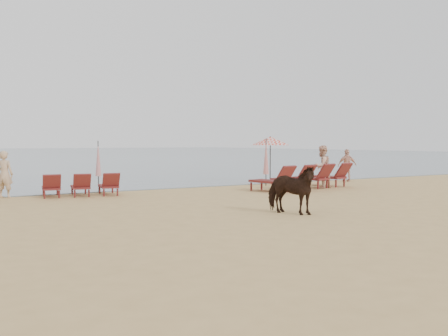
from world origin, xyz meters
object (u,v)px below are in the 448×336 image
Objects in this scene: umbrella_closed_left at (98,159)px; beachgoer_right_b at (347,165)px; umbrella_closed_right at (266,157)px; cow at (290,190)px; beachgoer_left at (4,174)px; beachgoer_right_a at (322,167)px; lounger_cluster_right at (305,177)px; umbrella_open_right at (270,141)px; lounger_cluster_left at (81,185)px.

beachgoer_right_b is at bearing -14.98° from umbrella_closed_left.
umbrella_closed_right is 1.33× the size of cow.
umbrella_closed_left is at bearing -115.44° from beachgoer_left.
beachgoer_right_a is 1.13× the size of beachgoer_right_b.
lounger_cluster_right is at bearing 24.88° from cow.
beachgoer_right_a is (0.15, -3.51, -1.09)m from umbrella_open_right.
cow is (-5.69, -8.85, -1.33)m from umbrella_open_right.
umbrella_closed_left reaches higher than lounger_cluster_right.
umbrella_closed_left is (1.54, 3.10, 0.83)m from lounger_cluster_left.
beachgoer_left is at bearing 104.51° from cow.
umbrella_closed_left is 1.22× the size of beachgoer_left.
umbrella_closed_right reaches higher than lounger_cluster_right.
cow is 0.87× the size of beachgoer_right_a.
umbrella_closed_right is at bearing 21.75° from beachgoer_right_b.
umbrella_closed_left is 1.25× the size of beachgoer_right_b.
beachgoer_right_a is at bearing -32.08° from umbrella_closed_left.
umbrella_open_right is at bearing 48.55° from umbrella_closed_right.
lounger_cluster_left is 3.57m from umbrella_closed_left.
umbrella_closed_left is 0.96× the size of umbrella_closed_right.
cow is (3.73, -7.27, 0.27)m from lounger_cluster_left.
umbrella_closed_right reaches higher than lounger_cluster_left.
beachgoer_left is (-11.09, 2.70, 0.33)m from lounger_cluster_right.
lounger_cluster_right is 2.14× the size of umbrella_open_right.
lounger_cluster_right is 3.82m from umbrella_open_right.
beachgoer_right_a is (8.02, -5.03, -0.33)m from umbrella_closed_left.
lounger_cluster_right is (8.69, -1.86, 0.10)m from lounger_cluster_left.
cow is at bearing 161.78° from beachgoer_left.
lounger_cluster_right is 0.97m from beachgoer_right_a.
umbrella_closed_left reaches higher than beachgoer_left.
beachgoer_left is at bearing -21.09° from beachgoer_right_a.
lounger_cluster_left is at bearing -19.48° from beachgoer_right_a.
beachgoer_right_b is (11.39, -3.05, -0.43)m from umbrella_closed_left.
lounger_cluster_right is 4.66m from beachgoer_right_b.
umbrella_closed_right is 2.56m from beachgoer_right_a.
lounger_cluster_left is at bearing 94.55° from cow.
beachgoer_left is 12.28m from beachgoer_right_a.
umbrella_open_right reaches higher than cow.
umbrella_open_right reaches higher than beachgoer_right_a.
beachgoer_right_b is (3.51, -1.52, -1.19)m from umbrella_open_right.
umbrella_open_right is at bearing -10.94° from umbrella_closed_left.
umbrella_open_right is 1.23× the size of beachgoer_right_a.
beachgoer_left reaches higher than beachgoer_right_b.
beachgoer_right_a is at bearing 19.89° from cow.
beachgoer_right_b is at bearing -148.24° from beachgoer_left.
umbrella_open_right is 1.39× the size of beachgoer_right_b.
cow is at bearing -120.90° from umbrella_closed_right.
lounger_cluster_right is 2.89× the size of beachgoer_left.
umbrella_closed_right is 1.31× the size of beachgoer_right_b.
lounger_cluster_left is 12.93m from beachgoer_right_b.
lounger_cluster_right is at bearing -3.29° from lounger_cluster_left.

